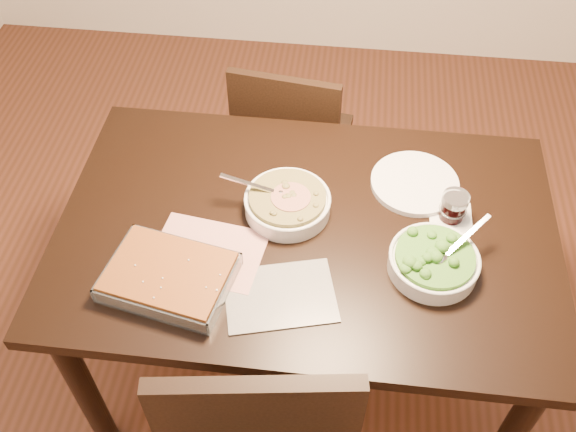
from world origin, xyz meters
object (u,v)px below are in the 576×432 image
at_px(dinner_plate, 415,183).
at_px(broccoli_bowl, 434,261).
at_px(table, 306,248).
at_px(chair_far, 291,141).
at_px(baking_dish, 169,277).
at_px(stew_bowl, 287,203).
at_px(wine_tumbler, 454,206).

bearing_deg(dinner_plate, broccoli_bowl, -82.06).
xyz_separation_m(table, chair_far, (-0.12, 0.66, -0.19)).
relative_size(broccoli_bowl, baking_dish, 0.67).
xyz_separation_m(stew_bowl, broccoli_bowl, (0.41, -0.16, -0.00)).
bearing_deg(table, broccoli_bowl, -17.22).
bearing_deg(wine_tumbler, chair_far, 132.23).
bearing_deg(chair_far, baking_dish, 84.08).
bearing_deg(chair_far, stew_bowl, 103.18).
relative_size(table, wine_tumbler, 16.42).
height_order(baking_dish, wine_tumbler, wine_tumbler).
distance_m(stew_bowl, baking_dish, 0.40).
distance_m(broccoli_bowl, dinner_plate, 0.31).
distance_m(table, chair_far, 0.69).
bearing_deg(table, stew_bowl, 138.54).
bearing_deg(dinner_plate, wine_tumbler, -48.84).
distance_m(broccoli_bowl, chair_far, 0.95).
bearing_deg(dinner_plate, chair_far, 132.50).
relative_size(wine_tumbler, dinner_plate, 0.33).
bearing_deg(table, wine_tumbler, 11.71).
relative_size(stew_bowl, broccoli_bowl, 1.15).
distance_m(table, baking_dish, 0.43).
distance_m(wine_tumbler, dinner_plate, 0.16).
bearing_deg(chair_far, dinner_plate, 140.20).
height_order(stew_bowl, baking_dish, stew_bowl).
bearing_deg(wine_tumbler, stew_bowl, -176.45).
xyz_separation_m(table, wine_tumbler, (0.40, 0.08, 0.14)).
height_order(table, wine_tumbler, wine_tumbler).
xyz_separation_m(baking_dish, dinner_plate, (0.64, 0.43, -0.02)).
xyz_separation_m(baking_dish, wine_tumbler, (0.74, 0.32, 0.02)).
bearing_deg(wine_tumbler, baking_dish, -156.81).
xyz_separation_m(wine_tumbler, chair_far, (-0.52, 0.57, -0.33)).
bearing_deg(stew_bowl, chair_far, 95.47).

